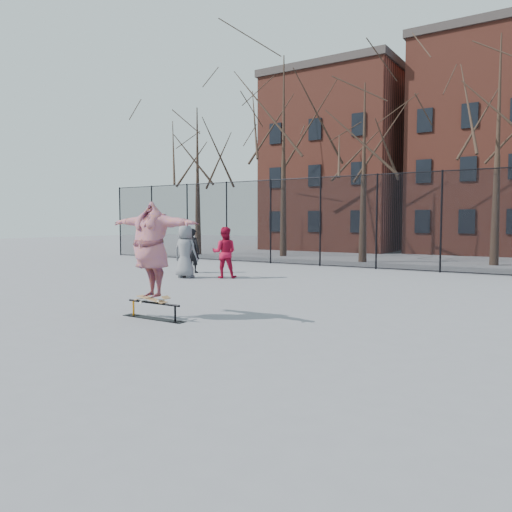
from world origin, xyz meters
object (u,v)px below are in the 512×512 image
Objects in this scene: skate_rail at (154,312)px; bystander_red at (224,253)px; skateboard at (152,299)px; skater at (151,250)px; bystander_black at (193,251)px; bystander_grey at (185,251)px.

bystander_red is at bearing 115.43° from skate_rail.
skateboard is 0.43× the size of bystander_red.
skateboard is at bearing 175.18° from skater.
bystander_black is at bearing -50.44° from bystander_red.
skate_rail is at bearing -0.00° from skateboard.
bystander_grey is (-4.40, 6.03, 0.80)m from skate_rail.
skateboard is 0.45× the size of bystander_black.
skater is at bearing -180.00° from skate_rail.
bystander_grey reaches higher than skate_rail.
bystander_grey is 1.39m from bystander_red.
skater is 7.48m from bystander_red.
bystander_red is at bearing 115.12° from skateboard.
skater reaches higher than bystander_red.
skate_rail is at bearing 85.41° from bystander_red.
skater is (0.00, -0.00, 1.02)m from skateboard.
skateboard is at bearing 180.00° from skate_rail.
skateboard is 9.24m from bystander_black.
bystander_grey is at bearing 128.12° from skater.
skateboard is at bearing 118.49° from bystander_grey.
skater is at bearing 118.49° from bystander_grey.
skater reaches higher than skateboard.
skater reaches higher than bystander_grey.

